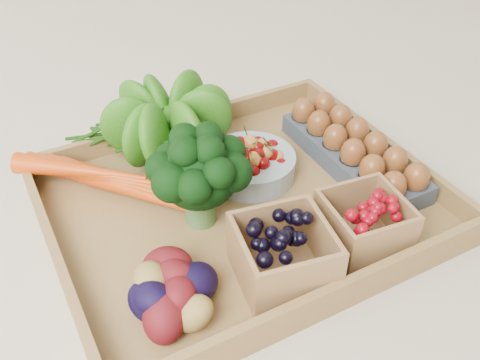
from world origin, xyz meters
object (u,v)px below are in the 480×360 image
tray (240,207)px  broccoli (199,190)px  egg_carton (353,156)px  cherry_bowl (251,165)px

tray → broccoli: size_ratio=3.85×
broccoli → egg_carton: broccoli is taller
tray → egg_carton: 0.21m
tray → broccoli: (-0.07, -0.01, 0.06)m
broccoli → tray: bearing=4.9°
broccoli → cherry_bowl: 0.13m
tray → egg_carton: bearing=-0.2°
cherry_bowl → egg_carton: size_ratio=0.51×
broccoli → cherry_bowl: (0.11, 0.06, -0.04)m
tray → cherry_bowl: bearing=48.1°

